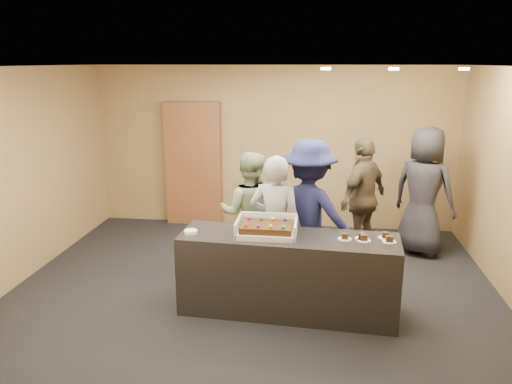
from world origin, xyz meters
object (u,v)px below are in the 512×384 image
at_px(cake_box, 267,231).
at_px(person_server_grey, 275,226).
at_px(sheet_cake, 267,227).
at_px(person_sage_man, 249,213).
at_px(person_navy_man, 309,215).
at_px(storage_cabinet, 193,164).
at_px(serving_counter, 288,274).
at_px(person_dark_suit, 424,191).
at_px(plate_stack, 191,232).
at_px(person_brown_extra, 363,198).

bearing_deg(cake_box, person_server_grey, 82.14).
bearing_deg(sheet_cake, person_sage_man, 107.89).
height_order(cake_box, person_navy_man, person_navy_man).
height_order(storage_cabinet, sheet_cake, storage_cabinet).
bearing_deg(serving_counter, person_sage_man, 122.95).
height_order(cake_box, sheet_cake, cake_box).
height_order(person_navy_man, person_dark_suit, person_dark_suit).
xyz_separation_m(sheet_cake, person_navy_man, (0.45, 0.72, -0.07)).
xyz_separation_m(plate_stack, person_sage_man, (0.51, 1.09, -0.10)).
height_order(person_sage_man, person_brown_extra, person_brown_extra).
relative_size(storage_cabinet, person_server_grey, 1.23).
bearing_deg(sheet_cake, person_server_grey, 82.51).
distance_m(storage_cabinet, person_navy_man, 3.05).
bearing_deg(person_server_grey, plate_stack, 36.73).
relative_size(serving_counter, person_brown_extra, 1.37).
distance_m(serving_counter, sheet_cake, 0.60).
distance_m(serving_counter, person_brown_extra, 2.05).
relative_size(storage_cabinet, person_navy_man, 1.13).
distance_m(storage_cabinet, plate_stack, 3.12).
bearing_deg(person_dark_suit, person_sage_man, 57.26).
bearing_deg(person_dark_suit, storage_cabinet, 20.21).
height_order(person_server_grey, person_sage_man, person_server_grey).
height_order(serving_counter, cake_box, cake_box).
bearing_deg(storage_cabinet, person_server_grey, -57.25).
xyz_separation_m(person_server_grey, person_brown_extra, (1.13, 1.32, 0.02)).
xyz_separation_m(plate_stack, person_dark_suit, (2.91, 2.08, 0.02)).
bearing_deg(storage_cabinet, plate_stack, -76.47).
distance_m(serving_counter, cake_box, 0.55).
height_order(serving_counter, person_sage_man, person_sage_man).
bearing_deg(cake_box, person_sage_man, 108.31).
distance_m(plate_stack, person_sage_man, 1.21).
distance_m(serving_counter, storage_cabinet, 3.55).
height_order(sheet_cake, person_dark_suit, person_dark_suit).
distance_m(person_server_grey, person_navy_man, 0.48).
xyz_separation_m(person_brown_extra, person_dark_suit, (0.88, 0.27, 0.06)).
height_order(plate_stack, person_dark_suit, person_dark_suit).
height_order(cake_box, person_sage_man, person_sage_man).
bearing_deg(cake_box, person_dark_suit, 44.24).
xyz_separation_m(plate_stack, person_brown_extra, (2.03, 1.81, -0.04)).
distance_m(person_server_grey, person_brown_extra, 1.74).
relative_size(cake_box, person_sage_man, 0.40).
xyz_separation_m(serving_counter, person_brown_extra, (0.95, 1.77, 0.43)).
distance_m(plate_stack, person_navy_man, 1.50).
xyz_separation_m(sheet_cake, person_server_grey, (0.06, 0.45, -0.14)).
xyz_separation_m(cake_box, person_dark_suit, (2.07, 2.02, -0.01)).
relative_size(storage_cabinet, plate_stack, 14.16).
height_order(person_sage_man, person_navy_man, person_navy_man).
bearing_deg(person_sage_man, storage_cabinet, -58.86).
relative_size(person_brown_extra, person_dark_suit, 0.94).
distance_m(serving_counter, plate_stack, 1.19).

